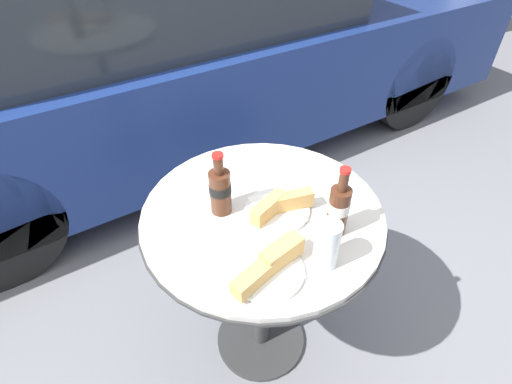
{
  "coord_description": "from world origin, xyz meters",
  "views": [
    {
      "loc": [
        -0.5,
        -0.76,
        1.63
      ],
      "look_at": [
        0.0,
        0.04,
        0.82
      ],
      "focal_mm": 28.0,
      "sensor_mm": 36.0,
      "label": 1
    }
  ],
  "objects": [
    {
      "name": "drinking_glass",
      "position": [
        0.03,
        -0.26,
        0.84
      ],
      "size": [
        0.07,
        0.07,
        0.15
      ],
      "color": "black",
      "rests_on": "bistro_table"
    },
    {
      "name": "lunch_plate_near",
      "position": [
        0.04,
        -0.03,
        0.8
      ],
      "size": [
        0.22,
        0.2,
        0.07
      ],
      "color": "white",
      "rests_on": "bistro_table"
    },
    {
      "name": "cola_bottle_right",
      "position": [
        0.13,
        -0.18,
        0.86
      ],
      "size": [
        0.06,
        0.06,
        0.23
      ],
      "color": "#4C2819",
      "rests_on": "bistro_table"
    },
    {
      "name": "bistro_table",
      "position": [
        0.0,
        0.0,
        0.62
      ],
      "size": [
        0.77,
        0.77,
        0.77
      ],
      "color": "#333333",
      "rests_on": "ground_plane"
    },
    {
      "name": "cola_bottle_left",
      "position": [
        -0.11,
        0.07,
        0.86
      ],
      "size": [
        0.07,
        0.07,
        0.21
      ],
      "color": "#4C2819",
      "rests_on": "bistro_table"
    },
    {
      "name": "lunch_plate_far",
      "position": [
        -0.12,
        -0.21,
        0.8
      ],
      "size": [
        0.24,
        0.2,
        0.07
      ],
      "color": "white",
      "rests_on": "bistro_table"
    },
    {
      "name": "ground_plane",
      "position": [
        0.0,
        0.0,
        0.0
      ],
      "size": [
        30.0,
        30.0,
        0.0
      ],
      "primitive_type": "plane",
      "color": "slate"
    },
    {
      "name": "parked_car",
      "position": [
        0.47,
        1.76,
        0.64
      ],
      "size": [
        4.51,
        1.77,
        1.34
      ],
      "color": "navy",
      "rests_on": "ground_plane"
    }
  ]
}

